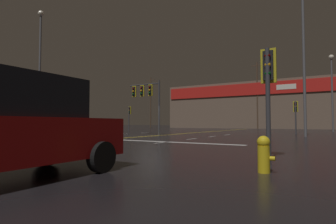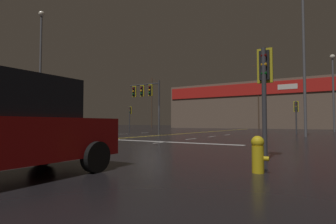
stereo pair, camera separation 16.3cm
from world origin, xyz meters
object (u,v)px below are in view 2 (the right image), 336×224
at_px(traffic_signal_corner_southeast, 265,78).
at_px(streetlight_near_left, 304,44).
at_px(streetlight_median_approach, 41,58).
at_px(fire_hydrant, 258,153).
at_px(traffic_signal_corner_northeast, 296,110).
at_px(traffic_signal_median, 146,94).
at_px(traffic_signal_corner_northwest, 130,113).
at_px(streetlight_far_left, 333,82).

relative_size(traffic_signal_corner_southeast, streetlight_near_left, 0.28).
bearing_deg(streetlight_median_approach, fire_hydrant, -23.26).
bearing_deg(traffic_signal_corner_northeast, streetlight_median_approach, -152.81).
distance_m(traffic_signal_median, traffic_signal_corner_northeast, 13.83).
relative_size(traffic_signal_corner_southeast, traffic_signal_corner_northeast, 1.04).
distance_m(traffic_signal_corner_northeast, fire_hydrant, 21.13).
xyz_separation_m(traffic_signal_corner_northwest, streetlight_near_left, (20.89, -5.04, 4.61)).
relative_size(traffic_signal_corner_northwest, streetlight_near_left, 0.29).
bearing_deg(traffic_signal_corner_northwest, fire_hydrant, -45.54).
bearing_deg(streetlight_near_left, traffic_signal_corner_southeast, -90.52).
bearing_deg(streetlight_median_approach, traffic_signal_median, 15.85).
height_order(streetlight_median_approach, streetlight_far_left, streetlight_median_approach).
relative_size(traffic_signal_median, traffic_signal_corner_northeast, 1.53).
xyz_separation_m(traffic_signal_corner_northeast, fire_hydrant, (1.15, -21.02, -1.83)).
distance_m(streetlight_near_left, fire_hydrant, 17.64).
relative_size(streetlight_median_approach, streetlight_far_left, 1.34).
xyz_separation_m(traffic_signal_corner_southeast, streetlight_median_approach, (-22.65, 7.69, 5.22)).
distance_m(traffic_signal_median, streetlight_median_approach, 11.76).
relative_size(traffic_signal_corner_southeast, traffic_signal_corner_northwest, 0.98).
relative_size(traffic_signal_median, streetlight_median_approach, 0.38).
xyz_separation_m(traffic_signal_corner_southeast, traffic_signal_corner_northwest, (-20.76, 19.26, 0.05)).
bearing_deg(streetlight_median_approach, streetlight_far_left, 39.66).
height_order(traffic_signal_median, fire_hydrant, traffic_signal_median).
bearing_deg(streetlight_median_approach, streetlight_near_left, 16.00).
height_order(traffic_signal_corner_northeast, streetlight_far_left, streetlight_far_left).
height_order(traffic_signal_median, streetlight_near_left, streetlight_near_left).
height_order(traffic_signal_median, traffic_signal_corner_northeast, traffic_signal_median).
distance_m(streetlight_median_approach, fire_hydrant, 25.93).
xyz_separation_m(traffic_signal_corner_southeast, fire_hydrant, (0.26, -2.15, -1.91)).
bearing_deg(traffic_signal_median, streetlight_near_left, 16.13).
relative_size(traffic_signal_median, fire_hydrant, 6.14).
distance_m(streetlight_near_left, streetlight_far_left, 14.29).
bearing_deg(traffic_signal_corner_northwest, traffic_signal_corner_southeast, -42.86).
distance_m(traffic_signal_median, traffic_signal_corner_southeast, 16.13).
bearing_deg(streetlight_median_approach, traffic_signal_corner_southeast, -18.76).
bearing_deg(traffic_signal_corner_southeast, streetlight_median_approach, 161.24).
bearing_deg(streetlight_far_left, traffic_signal_corner_northeast, -108.27).
distance_m(traffic_signal_median, streetlight_near_left, 13.06).
relative_size(traffic_signal_corner_northeast, fire_hydrant, 4.02).
xyz_separation_m(traffic_signal_median, traffic_signal_corner_northeast, (11.09, 8.15, -1.36)).
xyz_separation_m(streetlight_near_left, streetlight_far_left, (2.10, 14.09, -1.13)).
distance_m(traffic_signal_median, streetlight_far_left, 22.73).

